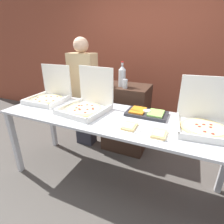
# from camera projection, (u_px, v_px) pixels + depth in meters

# --- Properties ---
(ground_plane) EXTENTS (16.00, 16.00, 0.00)m
(ground_plane) POSITION_uv_depth(u_px,v_px,m) (112.00, 180.00, 2.19)
(ground_plane) COLOR #514C47
(brick_wall_behind) EXTENTS (10.00, 0.06, 2.80)m
(brick_wall_behind) POSITION_uv_depth(u_px,v_px,m) (151.00, 53.00, 3.09)
(brick_wall_behind) COLOR brown
(brick_wall_behind) RESTS_ON ground_plane
(buffet_table) EXTENTS (2.47, 0.77, 0.87)m
(buffet_table) POSITION_uv_depth(u_px,v_px,m) (112.00, 125.00, 1.90)
(buffet_table) COLOR silver
(buffet_table) RESTS_ON ground_plane
(pizza_box_far_right) EXTENTS (0.53, 0.54, 0.47)m
(pizza_box_far_right) POSITION_uv_depth(u_px,v_px,m) (87.00, 103.00, 1.99)
(pizza_box_far_right) COLOR white
(pizza_box_far_right) RESTS_ON buffet_table
(pizza_box_far_left) EXTENTS (0.50, 0.51, 0.45)m
(pizza_box_far_left) POSITION_uv_depth(u_px,v_px,m) (204.00, 120.00, 1.58)
(pizza_box_far_left) COLOR white
(pizza_box_far_left) RESTS_ON buffet_table
(pizza_box_near_right) EXTENTS (0.47, 0.48, 0.45)m
(pizza_box_near_right) POSITION_uv_depth(u_px,v_px,m) (50.00, 94.00, 2.32)
(pizza_box_near_right) COLOR white
(pizza_box_near_right) RESTS_ON buffet_table
(paper_plate_front_left) EXTENTS (0.24, 0.24, 0.03)m
(paper_plate_front_left) POSITION_uv_depth(u_px,v_px,m) (130.00, 127.00, 1.61)
(paper_plate_front_left) COLOR white
(paper_plate_front_left) RESTS_ON buffet_table
(paper_plate_front_center) EXTENTS (0.21, 0.21, 0.03)m
(paper_plate_front_center) POSITION_uv_depth(u_px,v_px,m) (159.00, 134.00, 1.48)
(paper_plate_front_center) COLOR white
(paper_plate_front_center) RESTS_ON buffet_table
(veggie_tray) EXTENTS (0.44, 0.26, 0.05)m
(veggie_tray) POSITION_uv_depth(u_px,v_px,m) (147.00, 113.00, 1.88)
(veggie_tray) COLOR #28282D
(veggie_tray) RESTS_ON buffet_table
(sideboard_podium) EXTENTS (0.64, 0.49, 1.02)m
(sideboard_podium) POSITION_uv_depth(u_px,v_px,m) (126.00, 118.00, 2.69)
(sideboard_podium) COLOR #382319
(sideboard_podium) RESTS_ON ground_plane
(soda_bottle) EXTENTS (0.10, 0.10, 0.34)m
(soda_bottle) POSITION_uv_depth(u_px,v_px,m) (122.00, 76.00, 2.40)
(soda_bottle) COLOR #B7BCC1
(soda_bottle) RESTS_ON sideboard_podium
(soda_can_silver) EXTENTS (0.07, 0.07, 0.12)m
(soda_can_silver) POSITION_uv_depth(u_px,v_px,m) (125.00, 84.00, 2.34)
(soda_can_silver) COLOR silver
(soda_can_silver) RESTS_ON sideboard_podium
(person_guest_cap) EXTENTS (0.40, 0.22, 1.66)m
(person_guest_cap) POSITION_uv_depth(u_px,v_px,m) (84.00, 93.00, 2.67)
(person_guest_cap) COLOR #2D2D38
(person_guest_cap) RESTS_ON ground_plane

